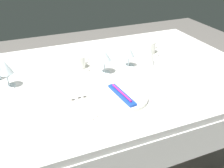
% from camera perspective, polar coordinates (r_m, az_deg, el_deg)
% --- Properties ---
extents(dining_table, '(1.80, 1.11, 0.74)m').
position_cam_1_polar(dining_table, '(1.49, -3.23, -0.99)').
color(dining_table, white).
rests_on(dining_table, ground).
extents(dinner_plate, '(0.25, 0.25, 0.02)m').
position_cam_1_polar(dinner_plate, '(1.24, 2.13, -2.96)').
color(dinner_plate, white).
rests_on(dinner_plate, dining_table).
extents(toothbrush_package, '(0.06, 0.21, 0.02)m').
position_cam_1_polar(toothbrush_package, '(1.23, 2.15, -2.31)').
color(toothbrush_package, blue).
rests_on(toothbrush_package, dinner_plate).
extents(fork_outer, '(0.03, 0.21, 0.00)m').
position_cam_1_polar(fork_outer, '(1.22, -5.04, -4.18)').
color(fork_outer, beige).
rests_on(fork_outer, dining_table).
extents(fork_inner, '(0.03, 0.22, 0.00)m').
position_cam_1_polar(fork_inner, '(1.21, -6.15, -4.60)').
color(fork_inner, beige).
rests_on(fork_inner, dining_table).
extents(fork_salad, '(0.02, 0.21, 0.00)m').
position_cam_1_polar(fork_salad, '(1.20, -7.67, -4.92)').
color(fork_salad, beige).
rests_on(fork_salad, dining_table).
extents(dinner_knife, '(0.03, 0.22, 0.00)m').
position_cam_1_polar(dinner_knife, '(1.32, 7.89, -1.47)').
color(dinner_knife, beige).
rests_on(dinner_knife, dining_table).
extents(spoon_soup, '(0.03, 0.21, 0.01)m').
position_cam_1_polar(spoon_soup, '(1.35, 8.80, -0.84)').
color(spoon_soup, beige).
rests_on(spoon_soup, dining_table).
extents(spoon_dessert, '(0.03, 0.21, 0.01)m').
position_cam_1_polar(spoon_dessert, '(1.37, 9.47, -0.30)').
color(spoon_dessert, beige).
rests_on(spoon_dessert, dining_table).
extents(saucer_left, '(0.13, 0.13, 0.01)m').
position_cam_1_polar(saucer_left, '(1.54, -7.17, 3.45)').
color(saucer_left, white).
rests_on(saucer_left, dining_table).
extents(coffee_cup_left, '(0.10, 0.08, 0.07)m').
position_cam_1_polar(coffee_cup_left, '(1.52, -7.20, 4.88)').
color(coffee_cup_left, white).
rests_on(coffee_cup_left, saucer_left).
extents(saucer_right, '(0.14, 0.14, 0.01)m').
position_cam_1_polar(saucer_right, '(1.75, 8.11, 6.67)').
color(saucer_right, white).
rests_on(saucer_right, dining_table).
extents(coffee_cup_right, '(0.10, 0.07, 0.07)m').
position_cam_1_polar(coffee_cup_right, '(1.73, 8.26, 7.95)').
color(coffee_cup_right, white).
rests_on(coffee_cup_right, saucer_right).
extents(wine_glass_centre, '(0.07, 0.07, 0.15)m').
position_cam_1_polar(wine_glass_centre, '(1.40, -22.34, 3.13)').
color(wine_glass_centre, silver).
rests_on(wine_glass_centre, dining_table).
extents(wine_glass_left, '(0.08, 0.08, 0.14)m').
position_cam_1_polar(wine_glass_left, '(1.44, -1.70, 6.08)').
color(wine_glass_left, silver).
rests_on(wine_glass_left, dining_table).
extents(wine_glass_right, '(0.07, 0.07, 0.13)m').
position_cam_1_polar(wine_glass_right, '(1.53, 3.71, 6.86)').
color(wine_glass_right, silver).
rests_on(wine_glass_right, dining_table).
extents(napkin_folded, '(0.07, 0.07, 0.14)m').
position_cam_1_polar(napkin_folded, '(1.57, 8.22, 6.64)').
color(napkin_folded, white).
rests_on(napkin_folded, dining_table).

